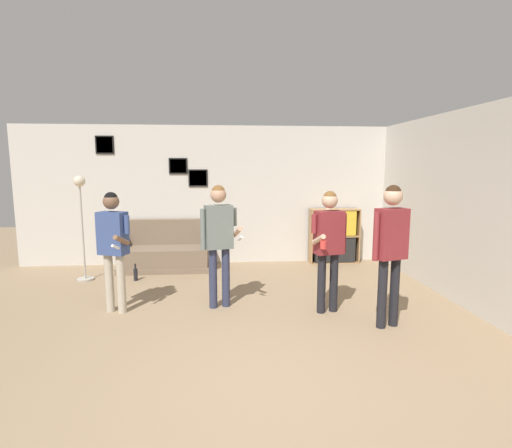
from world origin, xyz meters
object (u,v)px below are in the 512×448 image
object	(u,v)px
person_spectator_near_bookshelf	(391,241)
drinking_cup	(328,206)
couch	(165,253)
person_player_foreground_left	(113,240)
bookshelf	(334,236)
person_watcher_holding_cup	(329,239)
floor_lamp	(81,212)
bottle_on_floor	(136,274)
person_player_foreground_center	(219,233)

from	to	relation	value
person_spectator_near_bookshelf	drinking_cup	size ratio (longest dim) A/B	16.13
couch	person_player_foreground_left	distance (m)	2.38
bookshelf	person_watcher_holding_cup	xyz separation A→B (m)	(-0.84, -2.68, 0.44)
floor_lamp	drinking_cup	xyz separation A→B (m)	(4.43, 0.86, -0.03)
person_watcher_holding_cup	drinking_cup	size ratio (longest dim) A/B	15.19
bottle_on_floor	floor_lamp	bearing A→B (deg)	172.62
couch	drinking_cup	bearing A→B (deg)	3.52
person_player_foreground_left	person_watcher_holding_cup	world-z (taller)	person_watcher_holding_cup
couch	bottle_on_floor	xyz separation A→B (m)	(-0.40, -0.77, -0.18)
bookshelf	floor_lamp	distance (m)	4.68
person_player_foreground_left	person_spectator_near_bookshelf	world-z (taller)	person_spectator_near_bookshelf
person_spectator_near_bookshelf	bottle_on_floor	xyz separation A→B (m)	(-3.45, 2.25, -0.94)
person_spectator_near_bookshelf	couch	bearing A→B (deg)	135.19
person_player_foreground_left	person_player_foreground_center	distance (m)	1.37
floor_lamp	bottle_on_floor	distance (m)	1.37
floor_lamp	bottle_on_floor	bearing A→B (deg)	-7.38
person_player_foreground_center	drinking_cup	bearing A→B (deg)	47.96
floor_lamp	person_spectator_near_bookshelf	distance (m)	4.92
person_player_foreground_center	bottle_on_floor	xyz separation A→B (m)	(-1.43, 1.40, -0.92)
person_watcher_holding_cup	bottle_on_floor	size ratio (longest dim) A/B	5.51
couch	person_watcher_holding_cup	bearing A→B (deg)	-45.38
bookshelf	drinking_cup	distance (m)	0.61
person_watcher_holding_cup	person_spectator_near_bookshelf	size ratio (longest dim) A/B	0.94
couch	person_spectator_near_bookshelf	size ratio (longest dim) A/B	0.97
person_player_foreground_center	bottle_on_floor	size ratio (longest dim) A/B	5.73
person_player_foreground_center	person_spectator_near_bookshelf	distance (m)	2.19
drinking_cup	person_player_foreground_left	bearing A→B (deg)	-145.12
bookshelf	person_watcher_holding_cup	size ratio (longest dim) A/B	0.68
person_player_foreground_left	bottle_on_floor	distance (m)	1.71
bookshelf	person_player_foreground_center	xyz separation A→B (m)	(-2.27, -2.37, 0.49)
bookshelf	person_spectator_near_bookshelf	distance (m)	3.27
person_watcher_holding_cup	bottle_on_floor	bearing A→B (deg)	149.01
couch	person_player_foreground_left	bearing A→B (deg)	-98.62
bookshelf	drinking_cup	xyz separation A→B (m)	(-0.13, 0.00, 0.60)
bottle_on_floor	person_spectator_near_bookshelf	bearing A→B (deg)	-33.19
person_player_foreground_left	bookshelf	bearing A→B (deg)	33.90
couch	drinking_cup	size ratio (longest dim) A/B	15.62
floor_lamp	person_spectator_near_bookshelf	size ratio (longest dim) A/B	1.04
floor_lamp	person_watcher_holding_cup	xyz separation A→B (m)	(3.71, -1.82, -0.19)
person_watcher_holding_cup	person_spectator_near_bookshelf	xyz separation A→B (m)	(0.59, -0.54, 0.07)
person_watcher_holding_cup	person_spectator_near_bookshelf	world-z (taller)	person_spectator_near_bookshelf
floor_lamp	person_player_foreground_center	world-z (taller)	floor_lamp
person_spectator_near_bookshelf	bottle_on_floor	world-z (taller)	person_spectator_near_bookshelf
person_player_foreground_center	bottle_on_floor	bearing A→B (deg)	135.51
couch	floor_lamp	bearing A→B (deg)	-152.25
person_player_foreground_left	drinking_cup	bearing A→B (deg)	34.88
floor_lamp	drinking_cup	bearing A→B (deg)	10.96
person_player_foreground_left	person_watcher_holding_cup	bearing A→B (deg)	-4.82
person_spectator_near_bookshelf	person_player_foreground_center	bearing A→B (deg)	157.11
person_player_foreground_center	person_spectator_near_bookshelf	bearing A→B (deg)	-22.89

